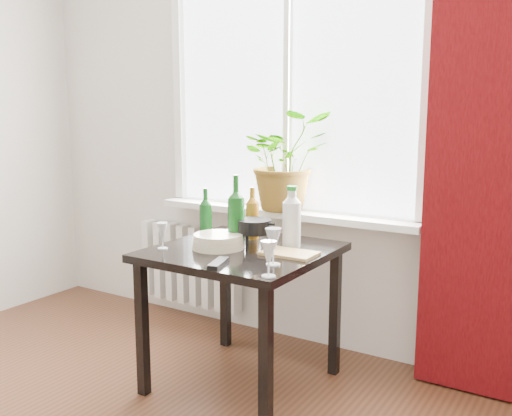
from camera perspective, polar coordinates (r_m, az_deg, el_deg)
The scene contains 19 objects.
window at distance 3.48m, azimuth 3.36°, elevation 12.37°, with size 1.72×0.08×1.62m.
windowsill at distance 3.47m, azimuth 2.67°, elevation -0.47°, with size 1.72×0.20×0.04m.
curtain at distance 3.00m, azimuth 21.54°, elevation 6.34°, with size 0.50×0.12×2.56m.
radiator at distance 4.00m, azimuth -6.60°, elevation -5.67°, with size 0.80×0.10×0.55m.
table at distance 2.96m, azimuth -1.41°, elevation -5.78°, with size 0.85×0.85×0.74m.
potted_plant at distance 3.42m, azimuth 3.00°, elevation 4.75°, with size 0.53×0.46×0.59m, color #3A651B.
wine_bottle_left at distance 3.11m, azimuth -5.05°, elevation -0.60°, with size 0.07×0.07×0.29m, color #0C3F11, non-canonical shape.
wine_bottle_right at distance 2.97m, azimuth -2.00°, elevation -0.15°, with size 0.09×0.09×0.38m, color #0C410F, non-canonical shape.
bottle_amber at distance 3.13m, azimuth -0.37°, elevation -0.43°, with size 0.07×0.07×0.29m, color brown, non-canonical shape.
cleaning_bottle at distance 2.94m, azimuth 3.59°, elevation -0.77°, with size 0.09×0.09×0.33m, color silver, non-canonical shape.
wineglass_front_right at distance 2.60m, azimuth 1.73°, elevation -3.85°, with size 0.07×0.07×0.18m, color silver, non-canonical shape.
wineglass_far_right at distance 2.42m, azimuth 1.26°, elevation -5.07°, with size 0.07×0.07×0.16m, color silver, non-canonical shape.
wineglass_back_center at distance 3.11m, azimuth 3.69°, elevation -1.72°, with size 0.07×0.07×0.17m, color #B6BFC4, non-canonical shape.
wineglass_back_left at distance 3.15m, azimuth -1.99°, elevation -1.65°, with size 0.07×0.07×0.16m, color white, non-canonical shape.
wineglass_front_left at distance 2.94m, azimuth -9.34°, elevation -2.75°, with size 0.06×0.06×0.14m, color silver, non-canonical shape.
plate_stack at distance 2.93m, azimuth -3.81°, elevation -3.33°, with size 0.27×0.27×0.07m, color beige.
fondue_pot at distance 2.97m, azimuth -0.19°, elevation -2.47°, with size 0.21×0.18×0.14m, color black, non-canonical shape.
tv_remote at distance 2.63m, azimuth -3.78°, elevation -5.51°, with size 0.05×0.17×0.02m, color black.
cutting_board at distance 2.81m, azimuth 3.35°, elevation -4.54°, with size 0.27×0.17×0.01m, color #AC884D.
Camera 1 is at (1.67, -0.82, 1.44)m, focal length 40.00 mm.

